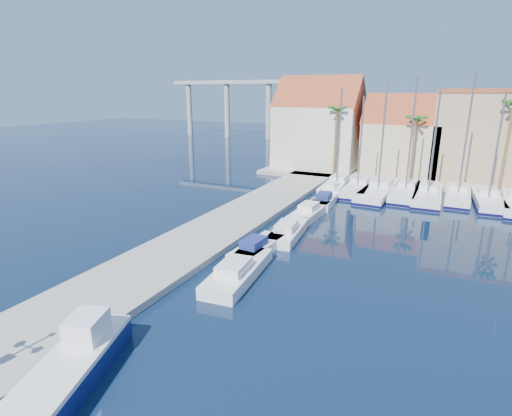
{
  "coord_description": "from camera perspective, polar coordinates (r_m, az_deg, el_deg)",
  "views": [
    {
      "loc": [
        8.16,
        -11.94,
        11.65
      ],
      "look_at": [
        -4.78,
        14.68,
        3.0
      ],
      "focal_mm": 28.0,
      "sensor_mm": 36.0,
      "label": 1
    }
  ],
  "objects": [
    {
      "name": "sailboat_5",
      "position": [
        49.96,
        26.89,
        1.73
      ],
      "size": [
        2.66,
        9.46,
        13.6
      ],
      "rotation": [
        0.0,
        0.0,
        -0.02
      ],
      "color": "white",
      "rests_on": "ground"
    },
    {
      "name": "viaduct",
      "position": [
        105.16,
        -0.79,
        15.52
      ],
      "size": [
        48.0,
        2.2,
        14.45
      ],
      "color": "#9E9E99",
      "rests_on": "ground"
    },
    {
      "name": "building_1",
      "position": [
        59.6,
        20.11,
        9.19
      ],
      "size": [
        10.3,
        8.0,
        11.0
      ],
      "color": "#C9AF8E",
      "rests_on": "shore_north"
    },
    {
      "name": "motorboat_west_5",
      "position": [
        48.06,
        10.97,
        2.58
      ],
      "size": [
        2.24,
        5.45,
        1.4
      ],
      "rotation": [
        0.0,
        0.0,
        -0.1
      ],
      "color": "white",
      "rests_on": "ground"
    },
    {
      "name": "shore_north",
      "position": [
        61.04,
        27.22,
        3.71
      ],
      "size": [
        54.0,
        16.0,
        0.5
      ],
      "primitive_type": "cube",
      "color": "gray",
      "rests_on": "ground"
    },
    {
      "name": "building_2",
      "position": [
        60.38,
        30.82,
        8.91
      ],
      "size": [
        14.2,
        10.2,
        11.5
      ],
      "color": "tan",
      "rests_on": "shore_north"
    },
    {
      "name": "motorboat_west_3",
      "position": [
        39.13,
        7.8,
        -0.41
      ],
      "size": [
        2.25,
        6.47,
        1.4
      ],
      "rotation": [
        0.0,
        0.0,
        -0.03
      ],
      "color": "white",
      "rests_on": "ground"
    },
    {
      "name": "ground",
      "position": [
        18.57,
        -7.11,
        -22.7
      ],
      "size": [
        260.0,
        260.0,
        0.0
      ],
      "primitive_type": "plane",
      "color": "black",
      "rests_on": "ground"
    },
    {
      "name": "motorboat_west_2",
      "position": [
        33.36,
        4.6,
        -3.28
      ],
      "size": [
        2.74,
        6.69,
        1.4
      ],
      "rotation": [
        0.0,
        0.0,
        0.1
      ],
      "color": "white",
      "rests_on": "ground"
    },
    {
      "name": "building_0",
      "position": [
        61.89,
        8.95,
        11.34
      ],
      "size": [
        12.3,
        9.0,
        13.5
      ],
      "color": "beige",
      "rests_on": "shore_north"
    },
    {
      "name": "sailboat_6",
      "position": [
        49.51,
        30.15,
        1.12
      ],
      "size": [
        3.26,
        10.15,
        11.73
      ],
      "rotation": [
        0.0,
        0.0,
        0.06
      ],
      "color": "white",
      "rests_on": "ground"
    },
    {
      "name": "sailboat_2",
      "position": [
        48.95,
        17.2,
        2.46
      ],
      "size": [
        3.83,
        12.1,
        12.6
      ],
      "rotation": [
        0.0,
        0.0,
        -0.06
      ],
      "color": "white",
      "rests_on": "ground"
    },
    {
      "name": "sailboat_0",
      "position": [
        50.49,
        11.57,
        3.29
      ],
      "size": [
        3.01,
        10.12,
        12.14
      ],
      "rotation": [
        0.0,
        0.0,
        0.04
      ],
      "color": "white",
      "rests_on": "ground"
    },
    {
      "name": "sailboat_3",
      "position": [
        49.39,
        20.63,
        2.29
      ],
      "size": [
        2.88,
        10.39,
        13.38
      ],
      "rotation": [
        0.0,
        0.0,
        -0.01
      ],
      "color": "white",
      "rests_on": "ground"
    },
    {
      "name": "sailboat_4",
      "position": [
        48.96,
        23.35,
        1.85
      ],
      "size": [
        3.04,
        10.95,
        11.97
      ],
      "rotation": [
        0.0,
        0.0,
        0.01
      ],
      "color": "white",
      "rests_on": "ground"
    },
    {
      "name": "motorboat_west_1",
      "position": [
        29.75,
        0.15,
        -5.7
      ],
      "size": [
        2.26,
        5.94,
        1.4
      ],
      "rotation": [
        0.0,
        0.0,
        -0.07
      ],
      "color": "white",
      "rests_on": "ground"
    },
    {
      "name": "palm_1",
      "position": [
        54.22,
        21.93,
        11.43
      ],
      "size": [
        2.6,
        2.6,
        9.15
      ],
      "color": "brown",
      "rests_on": "shore_north"
    },
    {
      "name": "motorboat_west_4",
      "position": [
        43.29,
        9.79,
        1.13
      ],
      "size": [
        2.34,
        6.17,
        1.4
      ],
      "rotation": [
        0.0,
        0.0,
        0.07
      ],
      "color": "white",
      "rests_on": "ground"
    },
    {
      "name": "palm_0",
      "position": [
        55.83,
        11.52,
        13.33
      ],
      "size": [
        2.6,
        2.6,
        10.15
      ],
      "color": "brown",
      "rests_on": "shore_north"
    },
    {
      "name": "sailboat_1",
      "position": [
        50.26,
        14.41,
        3.02
      ],
      "size": [
        3.48,
        11.05,
        11.18
      ],
      "rotation": [
        0.0,
        0.0,
        0.06
      ],
      "color": "white",
      "rests_on": "ground"
    },
    {
      "name": "quay_west",
      "position": [
        32.74,
        -7.59,
        -4.24
      ],
      "size": [
        6.0,
        77.0,
        0.5
      ],
      "primitive_type": "cube",
      "color": "gray",
      "rests_on": "ground"
    },
    {
      "name": "motorboat_west_0",
      "position": [
        26.11,
        -2.62,
        -8.98
      ],
      "size": [
        2.99,
        7.38,
        1.4
      ],
      "rotation": [
        0.0,
        0.0,
        0.1
      ],
      "color": "white",
      "rests_on": "ground"
    },
    {
      "name": "fishing_boat",
      "position": [
        19.46,
        -24.36,
        -19.39
      ],
      "size": [
        4.15,
        6.87,
        2.28
      ],
      "rotation": [
        0.0,
        0.0,
        0.33
      ],
      "color": "#0E1654",
      "rests_on": "ground"
    }
  ]
}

